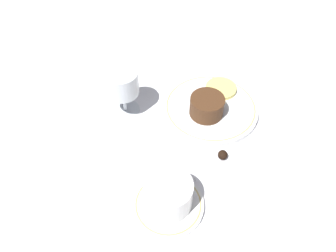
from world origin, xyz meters
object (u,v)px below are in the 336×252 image
at_px(dinner_plate, 210,108).
at_px(dessert_cake, 209,106).
at_px(coffee_cup, 168,193).
at_px(wine_glass, 122,85).
at_px(fork, 211,166).

relative_size(dinner_plate, dessert_cake, 2.89).
height_order(dinner_plate, dessert_cake, dessert_cake).
xyz_separation_m(coffee_cup, wine_glass, (0.27, 0.05, 0.04)).
height_order(fork, dessert_cake, dessert_cake).
bearing_deg(fork, dessert_cake, -14.54).
bearing_deg(wine_glass, coffee_cup, -170.35).
bearing_deg(dinner_plate, coffee_cup, 144.86).
xyz_separation_m(wine_glass, dessert_cake, (-0.07, -0.19, -0.05)).
distance_m(dinner_plate, fork, 0.17).
bearing_deg(coffee_cup, dessert_cake, -35.16).
bearing_deg(fork, coffee_cup, 121.32).
relative_size(coffee_cup, fork, 0.62).
relative_size(coffee_cup, dessert_cake, 1.48).
height_order(coffee_cup, fork, coffee_cup).
relative_size(dinner_plate, wine_glass, 1.94).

